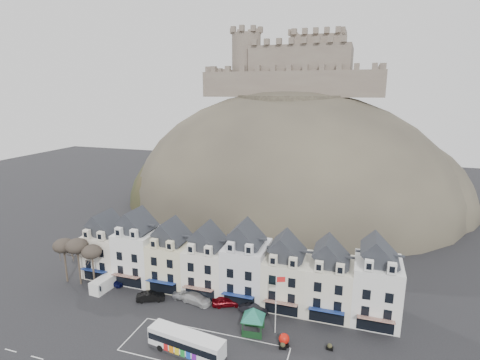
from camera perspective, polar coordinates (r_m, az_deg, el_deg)
name	(u,v)px	position (r m, az deg, el deg)	size (l,w,h in m)	color
ground	(187,352)	(55.07, -8.12, -24.52)	(300.00, 300.00, 0.00)	black
coach_bay_markings	(204,349)	(55.27, -5.46, -24.27)	(22.00, 7.50, 0.01)	silver
townhouse_terrace	(228,264)	(64.69, -1.82, -12.65)	(54.40, 9.35, 11.80)	silver
castle_hill	(291,205)	(114.27, 7.77, -3.79)	(100.00, 76.00, 68.00)	#343028
castle	(297,68)	(116.38, 8.69, 16.49)	(50.20, 22.20, 22.00)	#65584D
tree_left_far	(63,246)	(74.40, -25.32, -9.07)	(3.61, 3.61, 8.24)	#382E23
tree_left_mid	(77,246)	(72.33, -23.58, -9.24)	(3.78, 3.78, 8.64)	#382E23
tree_left_near	(92,252)	(70.72, -21.67, -10.18)	(3.43, 3.43, 7.84)	#382E23
bus	(186,342)	(53.84, -8.17, -23.29)	(10.95, 3.93, 3.02)	#262628
bus_shelter	(253,313)	(56.16, 2.05, -19.63)	(6.29, 6.29, 4.01)	#103217
red_buoy	(284,340)	(55.40, 6.73, -23.02)	(1.59, 1.59, 1.80)	black
flagpole	(277,300)	(55.28, 5.60, -17.78)	(1.24, 0.52, 9.03)	silver
white_van	(104,284)	(71.38, -20.05, -14.64)	(2.50, 5.01, 2.22)	white
planter_west	(283,346)	(55.12, 6.54, -23.80)	(1.06, 0.69, 0.98)	black
planter_east	(330,347)	(56.00, 13.51, -23.48)	(0.96, 0.64, 0.91)	black
car_navy	(114,282)	(72.45, -18.64, -14.51)	(1.51, 3.76, 1.28)	#0C103D
car_black	(151,297)	(66.14, -13.45, -16.88)	(1.60, 4.60, 1.51)	black
car_silver	(188,295)	(65.67, -7.96, -16.93)	(2.28, 4.87, 1.37)	#9FA1A6
car_white	(196,298)	(64.34, -6.72, -17.48)	(2.19, 5.39, 1.56)	#BEBEBE
car_maroon	(227,301)	(63.26, -2.07, -17.97)	(1.87, 4.64, 1.58)	#5A050B
car_charcoal	(253,309)	(61.40, 2.06, -19.11)	(1.53, 4.39, 1.45)	black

